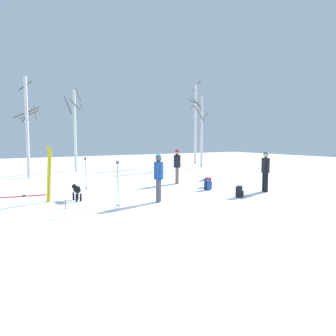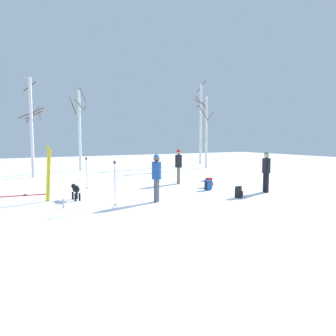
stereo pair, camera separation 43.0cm
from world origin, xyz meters
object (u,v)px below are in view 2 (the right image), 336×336
at_px(backpack_0, 209,183).
at_px(person_0, 266,169).
at_px(ski_pair_lying_1, 207,180).
at_px(birch_tree_4, 201,123).
at_px(dog, 76,189).
at_px(ski_poles_0, 115,183).
at_px(ski_poles_1, 86,172).
at_px(birch_tree_2, 80,129).
at_px(backpack_1, 239,192).
at_px(ski_pair_planted_0, 48,174).
at_px(ski_pair_lying_0, 24,195).
at_px(person_2, 179,164).
at_px(person_1, 157,175).
at_px(birch_tree_3, 206,130).
at_px(birch_tree_1, 32,126).
at_px(water_bottle_0, 63,204).
at_px(backpack_2, 208,185).

bearing_deg(backpack_0, person_0, -61.02).
bearing_deg(ski_pair_lying_1, birch_tree_4, 57.05).
bearing_deg(dog, ski_poles_0, -66.75).
relative_size(ski_poles_1, birch_tree_2, 0.25).
bearing_deg(backpack_1, ski_pair_planted_0, 156.41).
bearing_deg(birch_tree_2, ski_poles_1, -102.40).
bearing_deg(ski_pair_lying_0, ski_pair_planted_0, -67.74).
bearing_deg(birch_tree_4, person_2, -130.00).
height_order(person_1, birch_tree_3, birch_tree_3).
bearing_deg(person_0, birch_tree_4, 65.90).
relative_size(person_1, birch_tree_1, 0.30).
distance_m(ski_pair_lying_0, water_bottle_0, 3.20).
height_order(ski_pair_planted_0, birch_tree_4, birch_tree_4).
relative_size(person_2, ski_pair_lying_1, 1.17).
distance_m(ski_poles_1, backpack_2, 5.41).
xyz_separation_m(person_2, ski_pair_planted_0, (-6.40, -1.56, 0.01)).
relative_size(dog, ski_poles_0, 0.58).
bearing_deg(person_2, ski_poles_1, 173.96).
bearing_deg(ski_pair_lying_0, ski_poles_1, 7.71).
bearing_deg(water_bottle_0, backpack_0, 10.42).
relative_size(ski_pair_planted_0, birch_tree_4, 0.28).
bearing_deg(ski_poles_1, birch_tree_1, 104.18).
height_order(person_0, person_1, same).
bearing_deg(person_2, dog, -162.31).
distance_m(person_2, birch_tree_4, 12.53).
bearing_deg(birch_tree_3, person_1, -133.18).
distance_m(person_0, ski_pair_planted_0, 8.65).
relative_size(person_0, person_2, 1.00).
bearing_deg(ski_pair_planted_0, person_1, -30.67).
bearing_deg(ski_pair_planted_0, person_2, 13.69).
distance_m(birch_tree_1, birch_tree_4, 14.19).
relative_size(backpack_0, birch_tree_3, 0.08).
bearing_deg(person_2, person_0, -64.38).
height_order(water_bottle_0, birch_tree_3, birch_tree_3).
height_order(ski_poles_0, water_bottle_0, ski_poles_0).
relative_size(person_1, birch_tree_2, 0.31).
xyz_separation_m(person_1, ski_poles_0, (-1.61, -0.14, -0.16)).
bearing_deg(ski_poles_1, ski_pair_lying_1, -0.06).
xyz_separation_m(dog, water_bottle_0, (-0.69, -1.19, -0.25)).
bearing_deg(birch_tree_3, ski_pair_lying_0, -154.68).
xyz_separation_m(person_0, dog, (-7.40, 2.21, -0.59)).
xyz_separation_m(person_0, person_1, (-4.96, 0.42, 0.00)).
xyz_separation_m(ski_pair_planted_0, birch_tree_2, (3.74, 10.30, 1.93)).
xyz_separation_m(person_1, water_bottle_0, (-3.13, 0.60, -0.85)).
distance_m(ski_pair_lying_1, birch_tree_3, 7.91).
bearing_deg(birch_tree_3, ski_poles_0, -137.33).
bearing_deg(birch_tree_3, water_bottle_0, -143.06).
bearing_deg(dog, birch_tree_4, 39.81).
distance_m(person_1, person_2, 4.68).
relative_size(person_2, backpack_2, 3.90).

